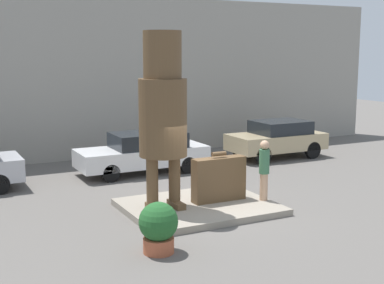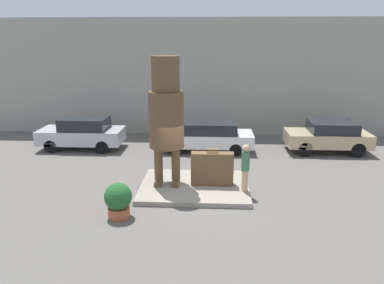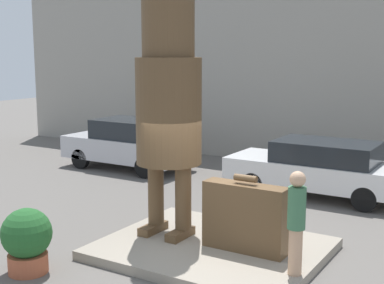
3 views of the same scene
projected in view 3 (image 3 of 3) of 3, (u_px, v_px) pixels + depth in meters
The scene contains 9 objects.
ground_plane at pixel (212, 253), 10.22m from camera, with size 60.00×60.00×0.00m, color #605B56.
pedestal at pixel (212, 249), 10.21m from camera, with size 4.06×3.30×0.18m.
building_backdrop at pixel (348, 66), 17.07m from camera, with size 28.00×0.60×6.69m.
statue_figure at pixel (169, 96), 10.34m from camera, with size 1.29×1.29×4.77m.
giant_suitcase at pixel (245, 217), 9.78m from camera, with size 1.58×0.41×1.43m.
tourist at pixel (296, 219), 8.66m from camera, with size 0.30×0.30×1.74m.
parked_car_silver at pixel (129, 143), 17.50m from camera, with size 4.23×1.84×1.64m.
parked_car_white at pixel (319, 167), 14.17m from camera, with size 4.74×1.82×1.49m.
planter_pot at pixel (27, 239), 9.24m from camera, with size 0.88×0.88×1.15m.
Camera 3 is at (4.76, -8.49, 3.81)m, focal length 50.00 mm.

